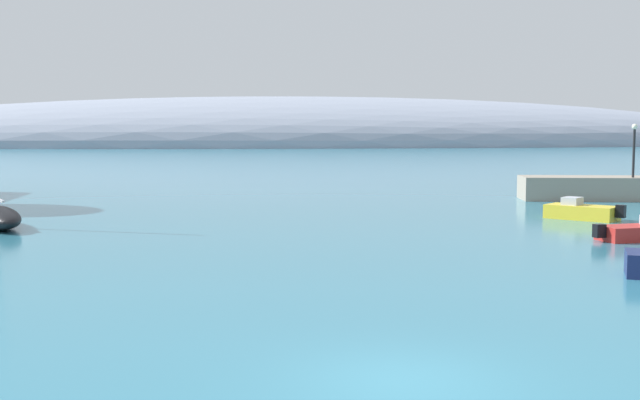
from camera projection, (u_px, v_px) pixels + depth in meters
The scene contains 4 objects.
water at pixel (404, 380), 14.65m from camera, with size 600.00×600.00×0.00m, color teal.
distant_ridge at pixel (300, 145), 235.10m from camera, with size 295.41×84.58×28.67m, color #8E99AD.
motorboat_yellow_alongside_breakwater at pixel (582, 211), 40.92m from camera, with size 3.61×3.70×1.12m.
harbor_lamp_post at pixel (634, 144), 50.93m from camera, with size 0.36×0.36×3.47m.
Camera 1 is at (-3.28, -14.00, 4.64)m, focal length 44.35 mm.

